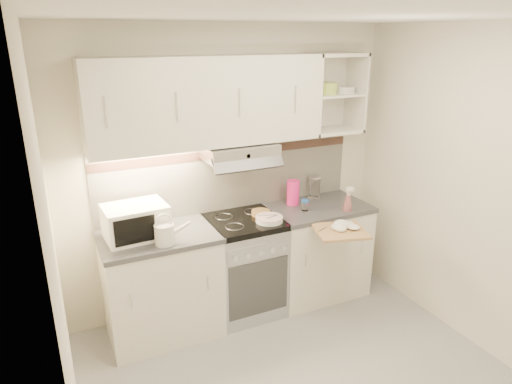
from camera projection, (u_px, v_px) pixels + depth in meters
room_shell at (288, 156)px, 3.06m from camera, size 3.04×2.84×2.52m
base_cabinet_left at (162, 286)px, 3.77m from camera, size 0.90×0.60×0.86m
worktop_left at (158, 237)px, 3.62m from camera, size 0.92×0.62×0.04m
base_cabinet_right at (316, 251)px, 4.38m from camera, size 0.90×0.60×0.86m
worktop_right at (318, 208)px, 4.23m from camera, size 0.92×0.62×0.04m
electric_range at (244, 265)px, 4.07m from camera, size 0.60×0.60×0.90m
microwave at (136, 222)px, 3.52m from camera, size 0.49×0.38×0.26m
watering_can at (166, 233)px, 3.43m from camera, size 0.29×0.15×0.25m
plate_stack at (269, 219)px, 3.86m from camera, size 0.23×0.23×0.05m
bread_loaf at (261, 213)px, 4.00m from camera, size 0.16×0.16×0.04m
pink_pitcher at (293, 192)px, 4.22m from camera, size 0.12×0.12×0.23m
glass_jar at (314, 187)px, 4.39m from camera, size 0.12×0.12×0.22m
spice_jar at (305, 205)px, 4.09m from camera, size 0.07×0.07×0.10m
spray_bottle at (348, 201)px, 4.08m from camera, size 0.09×0.09×0.24m
cutting_board at (341, 231)px, 3.74m from camera, size 0.49×0.46×0.02m
dish_towel at (348, 227)px, 3.73m from camera, size 0.26×0.23×0.06m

